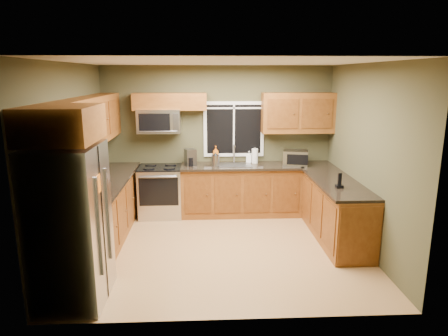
{
  "coord_description": "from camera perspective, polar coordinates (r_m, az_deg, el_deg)",
  "views": [
    {
      "loc": [
        -0.23,
        -5.55,
        2.53
      ],
      "look_at": [
        0.05,
        0.35,
        1.15
      ],
      "focal_mm": 32.0,
      "sensor_mm": 36.0,
      "label": 1
    }
  ],
  "objects": [
    {
      "name": "base_cabinets_peninsula",
      "position": [
        6.75,
        15.0,
        -5.26
      ],
      "size": [
        0.6,
        2.52,
        0.9
      ],
      "color": "brown",
      "rests_on": "ground"
    },
    {
      "name": "cordless_phone",
      "position": [
        5.99,
        16.16,
        -2.11
      ],
      "size": [
        0.1,
        0.1,
        0.22
      ],
      "color": "black",
      "rests_on": "countertop_peninsula"
    },
    {
      "name": "floor",
      "position": [
        6.1,
        -0.32,
        -11.34
      ],
      "size": [
        4.2,
        4.2,
        0.0
      ],
      "primitive_type": "plane",
      "color": "#A77B49",
      "rests_on": "ground"
    },
    {
      "name": "upper_cabinets_left",
      "position": [
        6.3,
        -18.53,
        6.37
      ],
      "size": [
        0.33,
        2.65,
        0.72
      ],
      "primitive_type": "cube",
      "color": "brown",
      "rests_on": "left_wall"
    },
    {
      "name": "coffee_maker",
      "position": [
        7.19,
        -4.83,
        1.46
      ],
      "size": [
        0.24,
        0.28,
        0.3
      ],
      "color": "slate",
      "rests_on": "countertop_back"
    },
    {
      "name": "soap_bottle_b",
      "position": [
        7.44,
        3.6,
        1.62
      ],
      "size": [
        0.12,
        0.12,
        0.21
      ],
      "primitive_type": "imported",
      "rotation": [
        0.0,
        0.0,
        -0.27
      ],
      "color": "white",
      "rests_on": "countertop_back"
    },
    {
      "name": "left_wall",
      "position": [
        5.97,
        -20.9,
        0.88
      ],
      "size": [
        0.0,
        3.6,
        3.6
      ],
      "primitive_type": "plane",
      "rotation": [
        1.57,
        0.0,
        1.57
      ],
      "color": "#434228",
      "rests_on": "ground"
    },
    {
      "name": "toaster_oven",
      "position": [
        7.3,
        10.16,
        1.45
      ],
      "size": [
        0.5,
        0.42,
        0.27
      ],
      "color": "#B7B7BC",
      "rests_on": "countertop_back"
    },
    {
      "name": "upper_cabinets_back_right",
      "position": [
        7.41,
        10.5,
        7.75
      ],
      "size": [
        1.3,
        0.33,
        0.72
      ],
      "primitive_type": "cube",
      "color": "brown",
      "rests_on": "back_wall"
    },
    {
      "name": "microwave",
      "position": [
        7.25,
        -9.26,
        6.64
      ],
      "size": [
        0.76,
        0.41,
        0.42
      ],
      "color": "#B7B7BC",
      "rests_on": "back_wall"
    },
    {
      "name": "ceiling",
      "position": [
        5.56,
        -0.36,
        14.91
      ],
      "size": [
        4.2,
        4.2,
        0.0
      ],
      "primitive_type": "plane",
      "rotation": [
        3.14,
        0.0,
        0.0
      ],
      "color": "white",
      "rests_on": "back_wall"
    },
    {
      "name": "upper_cabinet_over_fridge",
      "position": [
        4.54,
        -22.27,
        5.85
      ],
      "size": [
        0.72,
        0.9,
        0.38
      ],
      "primitive_type": "cube",
      "color": "brown",
      "rests_on": "left_wall"
    },
    {
      "name": "back_wall",
      "position": [
        7.45,
        -0.91,
        4.04
      ],
      "size": [
        4.2,
        0.0,
        4.2
      ],
      "primitive_type": "plane",
      "rotation": [
        1.57,
        0.0,
        0.0
      ],
      "color": "#434228",
      "rests_on": "ground"
    },
    {
      "name": "front_wall",
      "position": [
        3.94,
        0.75,
        -4.3
      ],
      "size": [
        4.2,
        0.0,
        4.2
      ],
      "primitive_type": "plane",
      "rotation": [
        -1.57,
        0.0,
        0.0
      ],
      "color": "#434228",
      "rests_on": "ground"
    },
    {
      "name": "countertop_peninsula",
      "position": [
        6.62,
        15.01,
        -1.38
      ],
      "size": [
        0.65,
        2.5,
        0.04
      ],
      "primitive_type": "cube",
      "color": "black",
      "rests_on": "base_cabinets_peninsula"
    },
    {
      "name": "kettle",
      "position": [
        7.12,
        -1.21,
        1.17
      ],
      "size": [
        0.17,
        0.17,
        0.25
      ],
      "color": "#B7B7BC",
      "rests_on": "countertop_back"
    },
    {
      "name": "window",
      "position": [
        7.41,
        1.41,
        5.58
      ],
      "size": [
        1.12,
        0.03,
        1.02
      ],
      "color": "white",
      "rests_on": "back_wall"
    },
    {
      "name": "sink",
      "position": [
        7.24,
        1.55,
        0.56
      ],
      "size": [
        0.6,
        0.42,
        0.36
      ],
      "color": "slate",
      "rests_on": "countertop_back"
    },
    {
      "name": "paper_towel_roll",
      "position": [
        7.38,
        4.43,
        1.74
      ],
      "size": [
        0.12,
        0.12,
        0.3
      ],
      "color": "white",
      "rests_on": "countertop_back"
    },
    {
      "name": "soap_bottle_a",
      "position": [
        7.39,
        -1.18,
        1.96
      ],
      "size": [
        0.13,
        0.13,
        0.31
      ],
      "primitive_type": "imported",
      "rotation": [
        0.0,
        0.0,
        0.12
      ],
      "color": "orange",
      "rests_on": "countertop_back"
    },
    {
      "name": "base_cabinets_left",
      "position": [
        6.56,
        -16.5,
        -5.89
      ],
      "size": [
        0.6,
        2.65,
        0.9
      ],
      "primitive_type": "cube",
      "color": "brown",
      "rests_on": "ground"
    },
    {
      "name": "refrigerator",
      "position": [
        4.79,
        -21.08,
        -7.65
      ],
      "size": [
        0.74,
        0.9,
        1.8
      ],
      "color": "#B7B7BC",
      "rests_on": "ground"
    },
    {
      "name": "upper_cabinets_back_left",
      "position": [
        7.22,
        -7.74,
        9.39
      ],
      "size": [
        1.3,
        0.33,
        0.3
      ],
      "primitive_type": "cube",
      "color": "brown",
      "rests_on": "back_wall"
    },
    {
      "name": "base_cabinets_back",
      "position": [
        7.38,
        2.41,
        -3.23
      ],
      "size": [
        2.17,
        0.6,
        0.9
      ],
      "primitive_type": "cube",
      "color": "brown",
      "rests_on": "ground"
    },
    {
      "name": "range",
      "position": [
        7.36,
        -9.02,
        -3.27
      ],
      "size": [
        0.76,
        0.69,
        0.94
      ],
      "color": "#B7B7BC",
      "rests_on": "ground"
    },
    {
      "name": "countertop_left",
      "position": [
        6.42,
        -16.55,
        -1.92
      ],
      "size": [
        0.65,
        2.65,
        0.04
      ],
      "primitive_type": "cube",
      "color": "black",
      "rests_on": "base_cabinets_left"
    },
    {
      "name": "right_wall",
      "position": [
        6.13,
        19.68,
        1.28
      ],
      "size": [
        0.0,
        3.6,
        3.6
      ],
      "primitive_type": "plane",
      "rotation": [
        1.57,
        0.0,
        -1.57
      ],
      "color": "#434228",
      "rests_on": "ground"
    },
    {
      "name": "countertop_back",
      "position": [
        7.23,
        2.47,
        0.28
      ],
      "size": [
        2.17,
        0.65,
        0.04
      ],
      "primitive_type": "cube",
      "color": "black",
      "rests_on": "base_cabinets_back"
    }
  ]
}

